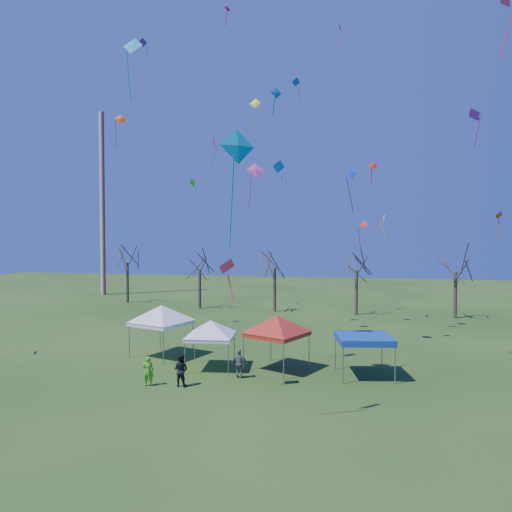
{
  "coord_description": "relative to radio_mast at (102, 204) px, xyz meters",
  "views": [
    {
      "loc": [
        5.76,
        -22.78,
        7.52
      ],
      "look_at": [
        0.22,
        3.0,
        6.6
      ],
      "focal_mm": 32.0,
      "sensor_mm": 36.0,
      "label": 1
    }
  ],
  "objects": [
    {
      "name": "tree_4",
      "position": [
        43.36,
        -10.0,
        -6.44
      ],
      "size": [
        3.58,
        3.58,
        7.89
      ],
      "color": "#3D2D21",
      "rests_on": "ground"
    },
    {
      "name": "person_dark",
      "position": [
        25.09,
        -34.89,
        -11.67
      ],
      "size": [
        0.88,
        0.72,
        1.66
      ],
      "primitive_type": "imported",
      "rotation": [
        0.0,
        0.0,
        3.02
      ],
      "color": "black",
      "rests_on": "ground"
    },
    {
      "name": "kite_17",
      "position": [
        33.63,
        -24.2,
        -0.34
      ],
      "size": [
        0.87,
        1.04,
        3.35
      ],
      "rotation": [
        0.0,
        0.0,
        5.32
      ],
      "color": "#1334D1",
      "rests_on": "ground"
    },
    {
      "name": "kite_18",
      "position": [
        35.05,
        -23.51,
        0.2
      ],
      "size": [
        0.69,
        0.39,
        1.73
      ],
      "rotation": [
        0.0,
        0.0,
        0.05
      ],
      "color": "red",
      "rests_on": "ground"
    },
    {
      "name": "kite_13",
      "position": [
        18.23,
        -14.05,
        0.63
      ],
      "size": [
        1.01,
        0.89,
        2.33
      ],
      "rotation": [
        0.0,
        0.0,
        2.59
      ],
      "color": "green",
      "rests_on": "ground"
    },
    {
      "name": "tent_white_west",
      "position": [
        21.63,
        -29.46,
        -9.42
      ],
      "size": [
        4.12,
        4.12,
        3.82
      ],
      "rotation": [
        0.0,
        0.0,
        -0.32
      ],
      "color": "gray",
      "rests_on": "ground"
    },
    {
      "name": "kite_8",
      "position": [
        19.76,
        -29.44,
        7.48
      ],
      "size": [
        1.38,
        0.73,
        4.03
      ],
      "rotation": [
        0.0,
        0.0,
        0.02
      ],
      "color": "#0CA0BC",
      "rests_on": "ground"
    },
    {
      "name": "kite_22",
      "position": [
        34.58,
        -15.19,
        -3.72
      ],
      "size": [
        1.0,
        0.9,
        2.7
      ],
      "rotation": [
        0.0,
        0.0,
        5.9
      ],
      "color": "red",
      "rests_on": "ground"
    },
    {
      "name": "kite_21",
      "position": [
        17.99,
        -24.26,
        9.92
      ],
      "size": [
        0.74,
        0.63,
        1.96
      ],
      "rotation": [
        0.0,
        0.0,
        3.44
      ],
      "color": "#4F18AC",
      "rests_on": "ground"
    },
    {
      "name": "kite_19",
      "position": [
        36.42,
        -12.85,
        -3.0
      ],
      "size": [
        0.64,
        0.92,
        2.47
      ],
      "rotation": [
        0.0,
        0.0,
        4.79
      ],
      "color": "yellow",
      "rests_on": "ground"
    },
    {
      "name": "ground",
      "position": [
        28.0,
        -34.0,
        -12.5
      ],
      "size": [
        140.0,
        140.0,
        0.0
      ],
      "primitive_type": "plane",
      "color": "#224315",
      "rests_on": "ground"
    },
    {
      "name": "kite_5",
      "position": [
        29.41,
        -39.88,
        -1.45
      ],
      "size": [
        1.33,
        1.1,
        4.67
      ],
      "rotation": [
        0.0,
        0.0,
        0.64
      ],
      "color": "#0C98B8",
      "rests_on": "ground"
    },
    {
      "name": "kite_3",
      "position": [
        32.36,
        -13.49,
        14.6
      ],
      "size": [
        0.86,
        1.4,
        3.23
      ],
      "rotation": [
        0.0,
        0.0,
        1.44
      ],
      "color": "#E13266",
      "rests_on": "ground"
    },
    {
      "name": "person_green",
      "position": [
        23.43,
        -35.2,
        -11.74
      ],
      "size": [
        0.63,
        0.5,
        1.52
      ],
      "primitive_type": "imported",
      "rotation": [
        0.0,
        0.0,
        3.42
      ],
      "color": "#48C11E",
      "rests_on": "ground"
    },
    {
      "name": "tent_blue",
      "position": [
        34.33,
        -31.18,
        -10.41
      ],
      "size": [
        3.38,
        3.38,
        2.27
      ],
      "rotation": [
        0.0,
        0.0,
        0.19
      ],
      "color": "gray",
      "rests_on": "ground"
    },
    {
      "name": "tree_0",
      "position": [
        7.15,
        -6.62,
        -6.01
      ],
      "size": [
        3.83,
        3.83,
        8.44
      ],
      "color": "#3D2D21",
      "rests_on": "ground"
    },
    {
      "name": "person_grey",
      "position": [
        27.71,
        -32.93,
        -11.72
      ],
      "size": [
        0.93,
        0.4,
        1.56
      ],
      "primitive_type": "imported",
      "rotation": [
        0.0,
        0.0,
        3.12
      ],
      "color": "slate",
      "rests_on": "ground"
    },
    {
      "name": "tent_white_mid",
      "position": [
        25.61,
        -31.52,
        -9.84
      ],
      "size": [
        3.7,
        3.7,
        3.29
      ],
      "rotation": [
        0.0,
        0.0,
        0.13
      ],
      "color": "gray",
      "rests_on": "ground"
    },
    {
      "name": "tree_2",
      "position": [
        25.63,
        -9.62,
        -6.21
      ],
      "size": [
        3.71,
        3.71,
        8.18
      ],
      "color": "#3D2D21",
      "rests_on": "ground"
    },
    {
      "name": "tree_1",
      "position": [
        17.23,
        -9.35,
        -6.71
      ],
      "size": [
        3.42,
        3.42,
        7.54
      ],
      "color": "#3D2D21",
      "rests_on": "ground"
    },
    {
      "name": "kite_1",
      "position": [
        27.68,
        -35.34,
        -6.27
      ],
      "size": [
        1.14,
        1.23,
        2.25
      ],
      "rotation": [
        0.0,
        0.0,
        4.13
      ],
      "color": "#E73370",
      "rests_on": "ground"
    },
    {
      "name": "kite_7",
      "position": [
        15.1,
        -22.48,
        4.83
      ],
      "size": [
        1.09,
        0.96,
        2.86
      ],
      "rotation": [
        0.0,
        0.0,
        0.43
      ],
      "color": "#FF480D",
      "rests_on": "ground"
    },
    {
      "name": "kite_10",
      "position": [
        23.79,
        -21.26,
        13.37
      ],
      "size": [
        0.55,
        0.63,
        1.64
      ],
      "rotation": [
        0.0,
        0.0,
        0.95
      ],
      "color": "red",
      "rests_on": "ground"
    },
    {
      "name": "tent_red",
      "position": [
        29.42,
        -30.89,
        -9.55
      ],
      "size": [
        3.89,
        3.89,
        3.66
      ],
      "rotation": [
        0.0,
        0.0,
        -0.43
      ],
      "color": "gray",
      "rests_on": "ground"
    },
    {
      "name": "tree_3",
      "position": [
        34.03,
        -9.96,
        -6.42
      ],
      "size": [
        3.59,
        3.59,
        7.91
      ],
      "color": "#3D2D21",
      "rests_on": "ground"
    },
    {
      "name": "kite_24",
      "position": [
        26.38,
        -22.82,
        5.3
      ],
      "size": [
        0.91,
        0.53,
        2.33
      ],
      "rotation": [
        0.0,
        0.0,
        6.22
      ],
      "color": "yellow",
      "rests_on": "ground"
    },
    {
      "name": "kite_12",
      "position": [
        46.32,
        -12.64,
        -2.83
      ],
      "size": [
        0.99,
        0.93,
        2.64
      ],
      "rotation": [
        0.0,
        0.0,
        3.79
      ],
      "color": "red",
      "rests_on": "ground"
    },
    {
      "name": "kite_2",
      "position": [
        19.03,
        -9.55,
        5.49
      ],
      "size": [
        1.0,
        1.26,
        2.99
      ],
      "rotation": [
        0.0,
        0.0,
        2.1
      ],
      "color": "purple",
      "rests_on": "ground"
    },
    {
      "name": "radio_mast",
      "position": [
        0.0,
        0.0,
        0.0
      ],
      "size": [
        0.7,
        0.7,
        25.0
      ],
      "primitive_type": "cylinder",
      "color": "silver",
      "rests_on": "ground"
    },
    {
      "name": "kite_25",
      "position": [
        29.87,
        -33.87,
        2.41
      ],
      "size": [
        0.61,
        0.53,
        1.46
      ],
      "rotation": [
        0.0,
        0.0,
        0.66
      ],
      "color": "blue",
      "rests_on": "ground"
    },
    {
      "name": "kite_11",
      "position": [
        27.41,
        -18.07,
        1.29
      ],
      "size": [
        1.28,
        1.18,
        2.61
      ],
      "rotation": [
        0.0,
        0.0,
        3.8
      ],
      "color": "#1679EC",
      "rests_on": "ground"
    },
    {
      "name": "kite_27",
      "position": [
        28.16,
        -30.86,
        -0.97
      ],
      "size": [
        1.22,
        0.97,
        2.64
      ],
      "rotation": [
        0.0,
        0.0,
        0.43
      ],
      "color": "#F336A9",
      "rests_on": "ground"
    },
    {
      "name": "kite_26",
      "position": [
        28.28,
        -13.19,
        9.96
      ],
      "size": [
        1.07,
        1.02,
        2.63
      ],
      "rotation": [
        0.0,
        0.0,
        3.72
      ],
      "color": "blue",
      "rests_on": "ground"
    },
    {
      "name": "kite_9",
      "position": [
        38.65,
        -36.13,
        0.21
      ],
      "size": [
        0.68,
        0.77,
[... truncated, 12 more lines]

